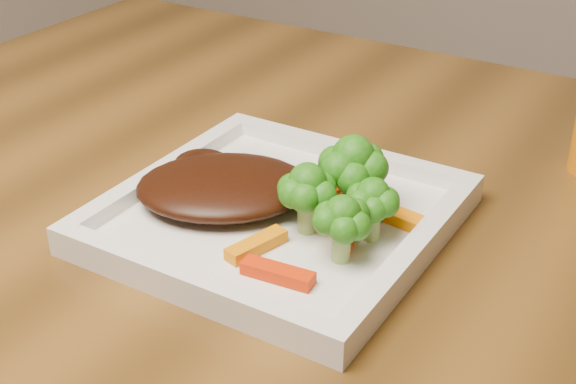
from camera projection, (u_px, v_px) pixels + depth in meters
The scene contains 12 objects.
plate at pixel (278, 220), 0.69m from camera, with size 0.27×0.27×0.01m, color white.
steak at pixel (224, 186), 0.70m from camera, with size 0.15×0.12×0.03m, color black.
broccoli_0 at pixel (352, 176), 0.67m from camera, with size 0.07×0.07×0.07m, color #1A6A11, non-canonical shape.
broccoli_1 at pixel (373, 204), 0.64m from camera, with size 0.05×0.05×0.06m, color #1A7914, non-canonical shape.
broccoli_2 at pixel (342, 227), 0.61m from camera, with size 0.05×0.05×0.06m, color #346C12, non-canonical shape.
broccoli_3 at pixel (307, 198), 0.65m from camera, with size 0.06×0.06×0.06m, color #297814, non-canonical shape.
carrot_0 at pixel (278, 273), 0.60m from camera, with size 0.06×0.02×0.01m, color red.
carrot_2 at pixel (257, 245), 0.64m from camera, with size 0.06×0.01×0.01m, color orange.
carrot_3 at pixel (404, 219), 0.67m from camera, with size 0.06×0.02×0.01m, color orange.
carrot_4 at pixel (335, 190), 0.71m from camera, with size 0.06×0.02×0.01m, color #FA3504.
carrot_5 at pixel (346, 237), 0.65m from camera, with size 0.05×0.01×0.01m, color #F03703.
carrot_6 at pixel (348, 221), 0.67m from camera, with size 0.05×0.01×0.01m, color #FF5004.
Camera 1 is at (0.01, -0.42, 1.11)m, focal length 50.00 mm.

